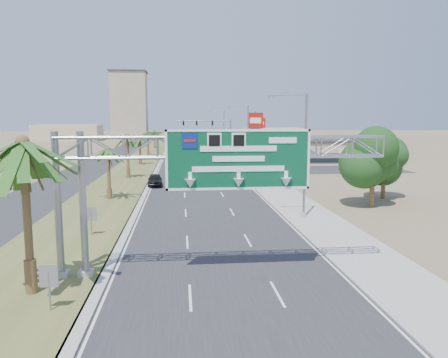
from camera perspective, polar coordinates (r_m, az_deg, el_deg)
road at (r=122.09m, az=-4.54°, el=4.02°), size 12.00×300.00×0.02m
sidewalk_right at (r=122.55m, az=-0.56°, el=4.08°), size 4.00×300.00×0.10m
median_grass at (r=122.31m, az=-9.24°, el=3.97°), size 7.00×300.00×0.12m
opposing_road at (r=122.95m, az=-12.51°, el=3.89°), size 8.00×300.00×0.02m
sign_gantry at (r=21.86m, az=-2.31°, el=2.76°), size 16.75×1.24×7.50m
palm_near at (r=21.00m, az=-24.81°, el=4.23°), size 5.70×5.70×8.35m
palm_row_b at (r=44.50m, az=-14.93°, el=3.56°), size 3.99×3.99×5.95m
palm_row_c at (r=60.28m, az=-12.52°, el=5.41°), size 3.99×3.99×6.75m
palm_row_d at (r=78.22m, az=-10.93°, el=5.04°), size 3.99×3.99×5.45m
palm_row_e at (r=97.12m, az=-9.92°, el=5.97°), size 3.99×3.99×6.15m
palm_row_f at (r=122.07m, az=-9.05°, el=6.15°), size 3.99×3.99×5.75m
streetlight_near at (r=35.31m, az=10.22°, el=2.34°), size 3.27×0.44×10.00m
streetlight_mid at (r=64.62m, az=2.95°, el=4.87°), size 3.27×0.44×10.00m
streetlight_far at (r=100.33m, az=-0.13°, el=5.91°), size 3.27×0.44×10.00m
signal_mast at (r=84.18m, az=-0.52°, el=5.66°), size 10.28×0.71×8.00m
store_building at (r=81.74m, az=11.72°, el=3.43°), size 18.00×10.00×4.00m
oak_near at (r=41.73m, az=18.94°, el=2.63°), size 4.50×4.50×6.80m
oak_far at (r=46.67m, az=20.22°, el=2.20°), size 3.50×3.50×5.60m
median_signback_a at (r=19.74m, az=-21.89°, el=-12.07°), size 0.75×0.08×2.08m
median_signback_b at (r=31.13m, az=-17.00°, el=-4.65°), size 0.75×0.08×2.08m
tower_distant at (r=263.66m, az=-12.27°, el=9.68°), size 20.00×16.00×35.00m
building_distant_left at (r=177.10m, az=-19.68°, el=5.72°), size 24.00×14.00×6.00m
building_distant_right at (r=155.31m, az=6.41°, el=5.71°), size 20.00×12.00×5.00m
car_left_lane at (r=53.18m, az=-9.00°, el=-0.13°), size 1.95×4.39×1.47m
car_mid_lane at (r=71.32m, az=-2.53°, el=1.91°), size 1.83×4.26×1.36m
car_right_lane at (r=88.65m, az=-0.55°, el=3.13°), size 2.64×5.65×1.57m
car_far at (r=97.61m, az=-7.02°, el=3.44°), size 2.32×4.83×1.36m
pole_sign_red_near at (r=67.18m, az=4.10°, el=7.16°), size 2.41×0.75×9.21m
pole_sign_blue at (r=82.10m, az=4.09°, el=5.50°), size 2.00×0.87×6.63m
pole_sign_red_far at (r=80.53m, az=4.65°, el=6.82°), size 2.22×0.59×8.43m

